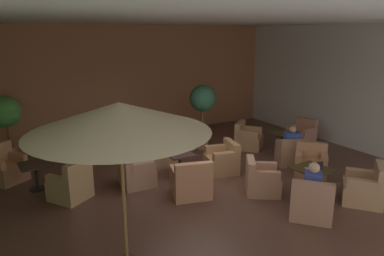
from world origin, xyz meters
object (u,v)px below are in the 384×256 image
at_px(cafe_table_rear_right, 36,170).
at_px(patron_by_window, 313,182).
at_px(armchair_mid_center_north, 248,139).
at_px(patio_umbrella_tall_red, 119,118).
at_px(cafe_table_mid_center, 282,138).
at_px(armchair_mid_center_south, 301,136).
at_px(patron_blue_shirt, 292,140).
at_px(iced_drink_cup, 311,166).
at_px(cafe_table_front_right, 180,160).
at_px(armchair_front_left_east, 261,180).
at_px(open_laptop, 315,168).
at_px(armchair_rear_right_north, 71,185).
at_px(potted_tree_mid_left, 203,102).
at_px(armchair_front_left_west, 365,189).
at_px(potted_tree_left_corner, 5,116).
at_px(armchair_front_left_north, 311,165).
at_px(armchair_front_right_south, 191,183).
at_px(armchair_front_right_east, 136,173).
at_px(armchair_rear_right_east, 5,168).
at_px(cafe_table_front_left, 311,173).
at_px(armchair_front_right_north, 162,152).
at_px(armchair_mid_center_east, 291,154).
at_px(armchair_front_right_west, 222,161).
at_px(armchair_front_left_south, 311,203).

height_order(cafe_table_rear_right, patron_by_window, patron_by_window).
relative_size(armchair_mid_center_north, cafe_table_rear_right, 1.51).
xyz_separation_m(patio_umbrella_tall_red, patron_by_window, (3.62, -0.39, -1.60)).
bearing_deg(armchair_mid_center_north, cafe_table_mid_center, -51.30).
xyz_separation_m(cafe_table_mid_center, armchair_mid_center_south, (1.02, 0.17, -0.12)).
distance_m(patron_blue_shirt, iced_drink_cup, 1.94).
bearing_deg(cafe_table_front_right, iced_drink_cup, -49.17).
distance_m(armchair_mid_center_north, armchair_mid_center_south, 1.78).
height_order(armchair_front_left_east, open_laptop, open_laptop).
xyz_separation_m(armchair_mid_center_north, armchair_rear_right_north, (-5.51, -0.86, 0.01)).
height_order(armchair_rear_right_north, potted_tree_mid_left, potted_tree_mid_left).
height_order(armchair_front_left_west, armchair_rear_right_north, armchair_rear_right_north).
bearing_deg(cafe_table_mid_center, potted_tree_left_corner, 155.80).
xyz_separation_m(armchair_front_left_north, cafe_table_front_right, (-2.84, 1.61, 0.14)).
bearing_deg(cafe_table_mid_center, armchair_front_right_south, -162.07).
relative_size(armchair_front_left_west, cafe_table_mid_center, 1.63).
xyz_separation_m(cafe_table_rear_right, patio_umbrella_tall_red, (0.82, -3.65, 1.87)).
bearing_deg(cafe_table_rear_right, cafe_table_front_right, -17.56).
bearing_deg(armchair_rear_right_north, patron_blue_shirt, -8.16).
bearing_deg(cafe_table_front_right, armchair_front_right_south, -105.85).
bearing_deg(patron_blue_shirt, armchair_front_right_east, 169.57).
xyz_separation_m(armchair_front_right_east, patio_umbrella_tall_red, (-1.22, -2.71, 2.03)).
distance_m(cafe_table_mid_center, armchair_rear_right_east, 7.53).
distance_m(cafe_table_front_left, potted_tree_left_corner, 8.02).
height_order(armchair_front_left_east, cafe_table_rear_right, armchair_front_left_east).
height_order(armchair_front_right_north, armchair_front_right_east, armchair_front_right_east).
height_order(armchair_mid_center_south, cafe_table_rear_right, armchair_mid_center_south).
relative_size(armchair_rear_right_north, iced_drink_cup, 8.99).
relative_size(armchair_mid_center_north, potted_tree_left_corner, 0.57).
bearing_deg(armchair_rear_right_north, cafe_table_front_right, -2.31).
distance_m(armchair_front_right_east, patron_blue_shirt, 4.31).
xyz_separation_m(armchair_front_left_north, armchair_front_left_east, (-1.69, -0.10, -0.01)).
distance_m(cafe_table_mid_center, open_laptop, 3.02).
height_order(armchair_front_right_north, iced_drink_cup, armchair_front_right_north).
bearing_deg(armchair_mid_center_east, armchair_mid_center_south, 35.20).
xyz_separation_m(potted_tree_mid_left, patron_by_window, (-0.44, -4.69, -0.72)).
bearing_deg(cafe_table_mid_center, armchair_front_left_east, -142.25).
height_order(cafe_table_front_left, patron_blue_shirt, patron_blue_shirt).
distance_m(cafe_table_front_left, armchair_front_right_north, 4.01).
bearing_deg(cafe_table_front_left, armchair_front_left_north, 41.95).
bearing_deg(potted_tree_left_corner, cafe_table_mid_center, -24.20).
relative_size(armchair_front_right_west, patio_umbrella_tall_red, 0.36).
relative_size(patio_umbrella_tall_red, patron_by_window, 3.66).
relative_size(armchair_front_left_north, patio_umbrella_tall_red, 0.40).
xyz_separation_m(armchair_front_left_south, armchair_rear_right_north, (-3.83, 3.16, 0.01)).
distance_m(cafe_table_mid_center, armchair_mid_center_south, 1.04).
bearing_deg(patron_blue_shirt, armchair_front_right_south, -173.47).
height_order(armchair_front_left_north, open_laptop, armchair_front_left_north).
bearing_deg(armchair_mid_center_north, armchair_front_right_west, -146.00).
height_order(patron_blue_shirt, patron_by_window, patron_by_window).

